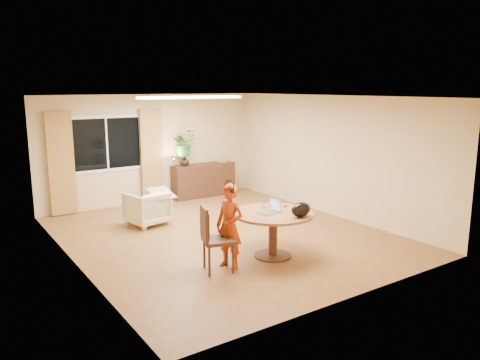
# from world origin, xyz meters

# --- Properties ---
(floor) EXTENTS (6.50, 6.50, 0.00)m
(floor) POSITION_xyz_m (0.00, 0.00, 0.00)
(floor) COLOR brown
(floor) RESTS_ON ground
(ceiling) EXTENTS (6.50, 6.50, 0.00)m
(ceiling) POSITION_xyz_m (0.00, 0.00, 2.60)
(ceiling) COLOR white
(ceiling) RESTS_ON wall_back
(wall_back) EXTENTS (5.50, 0.00, 5.50)m
(wall_back) POSITION_xyz_m (0.00, 3.25, 1.30)
(wall_back) COLOR tan
(wall_back) RESTS_ON floor
(wall_left) EXTENTS (0.00, 6.50, 6.50)m
(wall_left) POSITION_xyz_m (-2.75, 0.00, 1.30)
(wall_left) COLOR tan
(wall_left) RESTS_ON floor
(wall_right) EXTENTS (0.00, 6.50, 6.50)m
(wall_right) POSITION_xyz_m (2.75, 0.00, 1.30)
(wall_right) COLOR tan
(wall_right) RESTS_ON floor
(window) EXTENTS (1.70, 0.03, 1.30)m
(window) POSITION_xyz_m (-1.10, 3.23, 1.50)
(window) COLOR white
(window) RESTS_ON wall_back
(curtain_left) EXTENTS (0.55, 0.08, 2.25)m
(curtain_left) POSITION_xyz_m (-2.15, 3.15, 1.15)
(curtain_left) COLOR olive
(curtain_left) RESTS_ON wall_back
(curtain_right) EXTENTS (0.55, 0.08, 2.25)m
(curtain_right) POSITION_xyz_m (-0.05, 3.15, 1.15)
(curtain_right) COLOR olive
(curtain_right) RESTS_ON wall_back
(ceiling_panel) EXTENTS (2.20, 0.35, 0.05)m
(ceiling_panel) POSITION_xyz_m (0.00, 1.20, 2.57)
(ceiling_panel) COLOR white
(ceiling_panel) RESTS_ON ceiling
(dining_table) EXTENTS (1.34, 1.34, 0.76)m
(dining_table) POSITION_xyz_m (0.06, -1.44, 0.60)
(dining_table) COLOR brown
(dining_table) RESTS_ON floor
(dining_chair) EXTENTS (0.61, 0.58, 1.03)m
(dining_chair) POSITION_xyz_m (-1.00, -1.44, 0.51)
(dining_chair) COLOR black
(dining_chair) RESTS_ON floor
(child) EXTENTS (0.56, 0.46, 1.33)m
(child) POSITION_xyz_m (-0.78, -1.43, 0.66)
(child) COLOR red
(child) RESTS_ON floor
(laptop) EXTENTS (0.36, 0.27, 0.23)m
(laptop) POSITION_xyz_m (-0.04, -1.45, 0.87)
(laptop) COLOR #B7B7BC
(laptop) RESTS_ON dining_table
(tumbler) EXTENTS (0.10, 0.10, 0.12)m
(tumbler) POSITION_xyz_m (0.12, -1.13, 0.82)
(tumbler) COLOR white
(tumbler) RESTS_ON dining_table
(wine_glass) EXTENTS (0.09, 0.09, 0.22)m
(wine_glass) POSITION_xyz_m (0.46, -1.26, 0.87)
(wine_glass) COLOR white
(wine_glass) RESTS_ON dining_table
(pot_lid) EXTENTS (0.25, 0.25, 0.03)m
(pot_lid) POSITION_xyz_m (0.31, -1.19, 0.78)
(pot_lid) COLOR white
(pot_lid) RESTS_ON dining_table
(handbag) EXTENTS (0.40, 0.31, 0.24)m
(handbag) POSITION_xyz_m (0.25, -1.90, 0.88)
(handbag) COLOR black
(handbag) RESTS_ON dining_table
(armchair) EXTENTS (0.88, 0.90, 0.70)m
(armchair) POSITION_xyz_m (-0.92, 1.47, 0.35)
(armchair) COLOR beige
(armchair) RESTS_ON floor
(throw) EXTENTS (0.47, 0.57, 0.03)m
(throw) POSITION_xyz_m (-0.64, 1.37, 0.71)
(throw) COLOR beige
(throw) RESTS_ON armchair
(sideboard) EXTENTS (1.68, 0.41, 0.84)m
(sideboard) POSITION_xyz_m (1.28, 3.01, 0.42)
(sideboard) COLOR black
(sideboard) RESTS_ON floor
(vase) EXTENTS (0.30, 0.30, 0.25)m
(vase) POSITION_xyz_m (0.76, 3.01, 0.96)
(vase) COLOR black
(vase) RESTS_ON sideboard
(bouquet) EXTENTS (0.67, 0.61, 0.66)m
(bouquet) POSITION_xyz_m (0.75, 3.01, 1.42)
(bouquet) COLOR #2D5D23
(bouquet) RESTS_ON vase
(book_stack) EXTENTS (0.23, 0.18, 0.09)m
(book_stack) POSITION_xyz_m (1.86, 3.01, 0.88)
(book_stack) COLOR #95734C
(book_stack) RESTS_ON sideboard
(desk_lamp) EXTENTS (0.15, 0.15, 0.31)m
(desk_lamp) POSITION_xyz_m (0.44, 2.96, 0.99)
(desk_lamp) COLOR black
(desk_lamp) RESTS_ON sideboard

